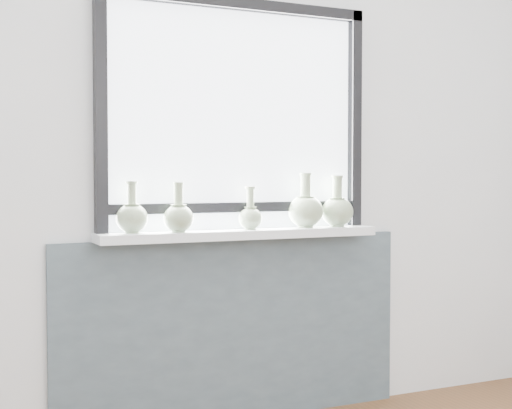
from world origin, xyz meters
name	(u,v)px	position (x,y,z in m)	size (l,w,h in m)	color
back_wall	(233,142)	(0.00, 1.81, 1.30)	(3.60, 0.02, 2.60)	silver
apron_panel	(236,329)	(0.00, 1.78, 0.43)	(1.70, 0.03, 0.86)	#4D5C67
windowsill	(242,234)	(0.00, 1.71, 0.88)	(1.32, 0.18, 0.04)	silver
window	(236,111)	(0.00, 1.77, 1.44)	(1.30, 0.06, 1.05)	black
vase_a	(132,216)	(-0.50, 1.72, 0.97)	(0.14, 0.14, 0.22)	#97AD86
vase_b	(179,216)	(-0.31, 1.68, 0.97)	(0.13, 0.13, 0.22)	#97AD86
vase_c	(250,216)	(0.04, 1.71, 0.96)	(0.11, 0.11, 0.20)	#97AD86
vase_d	(306,209)	(0.33, 1.72, 0.99)	(0.17, 0.17, 0.26)	#97AD86
vase_e	(337,210)	(0.50, 1.71, 0.98)	(0.15, 0.15, 0.25)	#97AD86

